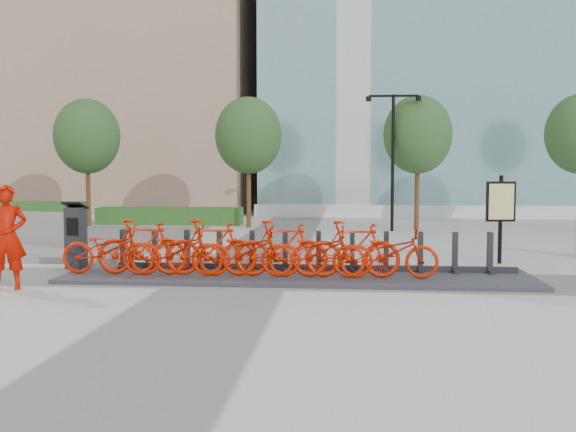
# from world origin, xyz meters

# --- Properties ---
(ground) EXTENTS (120.00, 120.00, 0.00)m
(ground) POSITION_xyz_m (0.00, 0.00, 0.00)
(ground) COLOR #AEAEAE
(glass_building) EXTENTS (32.00, 16.00, 24.00)m
(glass_building) POSITION_xyz_m (14.00, 26.00, 12.00)
(glass_building) COLOR teal
(glass_building) RESTS_ON ground
(hedge_b) EXTENTS (6.00, 1.20, 0.70)m
(hedge_b) POSITION_xyz_m (-5.00, 13.20, 0.35)
(hedge_b) COLOR #3A712B
(hedge_b) RESTS_ON ground
(tree_0) EXTENTS (2.60, 2.60, 5.10)m
(tree_0) POSITION_xyz_m (-8.00, 12.00, 3.59)
(tree_0) COLOR brown
(tree_0) RESTS_ON ground
(tree_1) EXTENTS (2.60, 2.60, 5.10)m
(tree_1) POSITION_xyz_m (-1.50, 12.00, 3.59)
(tree_1) COLOR brown
(tree_1) RESTS_ON ground
(tree_2) EXTENTS (2.60, 2.60, 5.10)m
(tree_2) POSITION_xyz_m (5.00, 12.00, 3.59)
(tree_2) COLOR brown
(tree_2) RESTS_ON ground
(streetlamp) EXTENTS (2.00, 0.20, 5.00)m
(streetlamp) POSITION_xyz_m (4.00, 11.00, 3.13)
(streetlamp) COLOR black
(streetlamp) RESTS_ON ground
(dock_pad) EXTENTS (9.60, 2.40, 0.08)m
(dock_pad) POSITION_xyz_m (1.30, 0.30, 0.04)
(dock_pad) COLOR #35353E
(dock_pad) RESTS_ON ground
(dock_rail_posts) EXTENTS (8.02, 0.50, 0.85)m
(dock_rail_posts) POSITION_xyz_m (1.36, 0.77, 0.51)
(dock_rail_posts) COLOR #232328
(dock_rail_posts) RESTS_ON dock_pad
(bike_0) EXTENTS (1.96, 0.68, 1.03)m
(bike_0) POSITION_xyz_m (-2.60, -0.05, 0.59)
(bike_0) COLOR #C31900
(bike_0) RESTS_ON dock_pad
(bike_1) EXTENTS (1.90, 0.54, 1.14)m
(bike_1) POSITION_xyz_m (-1.88, -0.05, 0.65)
(bike_1) COLOR #C31900
(bike_1) RESTS_ON dock_pad
(bike_2) EXTENTS (1.96, 0.68, 1.03)m
(bike_2) POSITION_xyz_m (-1.16, -0.05, 0.59)
(bike_2) COLOR #C31900
(bike_2) RESTS_ON dock_pad
(bike_3) EXTENTS (1.90, 0.54, 1.14)m
(bike_3) POSITION_xyz_m (-0.44, -0.05, 0.65)
(bike_3) COLOR #C31900
(bike_3) RESTS_ON dock_pad
(bike_4) EXTENTS (1.96, 0.68, 1.03)m
(bike_4) POSITION_xyz_m (0.28, -0.05, 0.59)
(bike_4) COLOR #C31900
(bike_4) RESTS_ON dock_pad
(bike_5) EXTENTS (1.90, 0.54, 1.14)m
(bike_5) POSITION_xyz_m (1.00, -0.05, 0.65)
(bike_5) COLOR #C31900
(bike_5) RESTS_ON dock_pad
(bike_6) EXTENTS (1.96, 0.68, 1.03)m
(bike_6) POSITION_xyz_m (1.72, -0.05, 0.59)
(bike_6) COLOR #C31900
(bike_6) RESTS_ON dock_pad
(bike_7) EXTENTS (1.90, 0.54, 1.14)m
(bike_7) POSITION_xyz_m (2.44, -0.05, 0.65)
(bike_7) COLOR #C31900
(bike_7) RESTS_ON dock_pad
(bike_8) EXTENTS (1.96, 0.68, 1.03)m
(bike_8) POSITION_xyz_m (3.16, -0.05, 0.59)
(bike_8) COLOR #C31900
(bike_8) RESTS_ON dock_pad
(kiosk) EXTENTS (0.50, 0.44, 1.47)m
(kiosk) POSITION_xyz_m (-3.57, 0.59, 0.78)
(kiosk) COLOR #232328
(kiosk) RESTS_ON dock_pad
(worker_red) EXTENTS (0.83, 0.68, 1.97)m
(worker_red) POSITION_xyz_m (-3.99, -1.50, 0.98)
(worker_red) COLOR #AC0E00
(worker_red) RESTS_ON ground
(jersey_barrier) EXTENTS (2.47, 1.12, 0.92)m
(jersey_barrier) POSITION_xyz_m (-7.04, 6.32, 0.46)
(jersey_barrier) COLOR gray
(jersey_barrier) RESTS_ON ground
(map_sign) EXTENTS (0.70, 0.19, 2.11)m
(map_sign) POSITION_xyz_m (5.98, 2.79, 1.40)
(map_sign) COLOR black
(map_sign) RESTS_ON ground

